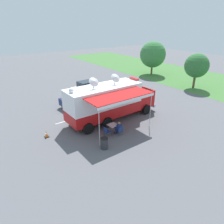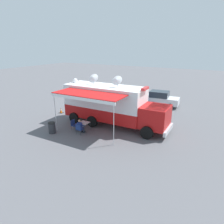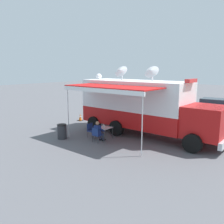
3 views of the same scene
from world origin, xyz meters
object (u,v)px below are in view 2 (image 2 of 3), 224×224
(water_bottle, at_px, (84,122))
(car_behind_truck, at_px, (160,99))
(folding_chair_at_table, at_px, (79,129))
(car_far_corner, at_px, (128,101))
(folding_chair_beside_table, at_px, (74,124))
(traffic_cone, at_px, (61,110))
(folding_table, at_px, (84,123))
(command_truck, at_px, (112,104))
(trash_bin, at_px, (52,128))
(seated_responder, at_px, (80,126))

(water_bottle, relative_size, car_behind_truck, 0.05)
(folding_chair_at_table, relative_size, car_far_corner, 0.20)
(folding_chair_beside_table, xyz_separation_m, traffic_cone, (-2.83, -4.12, -0.23))
(folding_table, relative_size, traffic_cone, 1.39)
(command_truck, height_order, folding_chair_at_table, command_truck)
(folding_chair_at_table, height_order, car_far_corner, car_far_corner)
(traffic_cone, height_order, car_far_corner, car_far_corner)
(command_truck, bearing_deg, car_far_corner, -170.44)
(folding_table, height_order, traffic_cone, folding_table)
(water_bottle, xyz_separation_m, trash_bin, (1.51, -2.12, -0.38))
(folding_table, xyz_separation_m, traffic_cone, (-2.57, -4.97, -0.39))
(car_behind_truck, bearing_deg, trash_bin, -24.10)
(command_truck, relative_size, car_behind_truck, 2.19)
(folding_chair_beside_table, relative_size, car_far_corner, 0.20)
(folding_chair_beside_table, bearing_deg, folding_chair_at_table, 61.10)
(car_far_corner, bearing_deg, water_bottle, -3.18)
(folding_table, bearing_deg, trash_bin, -50.46)
(folding_chair_at_table, distance_m, seated_responder, 0.23)
(folding_chair_beside_table, distance_m, seated_responder, 1.05)
(water_bottle, height_order, folding_chair_at_table, water_bottle)
(seated_responder, distance_m, traffic_cone, 6.02)
(command_truck, relative_size, folding_table, 11.77)
(folding_chair_beside_table, xyz_separation_m, seated_responder, (0.35, 0.98, 0.14))
(traffic_cone, xyz_separation_m, car_behind_truck, (-7.73, 8.32, 0.60))
(seated_responder, height_order, trash_bin, seated_responder)
(folding_chair_beside_table, relative_size, traffic_cone, 1.50)
(water_bottle, distance_m, folding_chair_at_table, 0.73)
(traffic_cone, bearing_deg, folding_chair_at_table, 56.52)
(folding_chair_at_table, height_order, traffic_cone, folding_chair_at_table)
(folding_table, distance_m, car_behind_truck, 10.84)
(trash_bin, bearing_deg, car_far_corner, 164.29)
(traffic_cone, relative_size, car_behind_truck, 0.13)
(folding_chair_at_table, relative_size, seated_responder, 0.70)
(folding_table, distance_m, water_bottle, 0.25)
(folding_chair_at_table, bearing_deg, seated_responder, -179.40)
(folding_table, xyz_separation_m, trash_bin, (1.65, -1.99, -0.22))
(command_truck, relative_size, traffic_cone, 16.41)
(car_behind_truck, bearing_deg, traffic_cone, -47.10)
(folding_table, distance_m, seated_responder, 0.62)
(folding_chair_at_table, height_order, car_behind_truck, car_behind_truck)
(water_bottle, distance_m, seated_responder, 0.50)
(car_far_corner, bearing_deg, traffic_cone, -48.98)
(folding_table, bearing_deg, car_behind_truck, 161.98)
(command_truck, xyz_separation_m, folding_chair_at_table, (3.08, -1.27, -1.43))
(seated_responder, distance_m, trash_bin, 2.37)
(car_behind_truck, xyz_separation_m, car_far_corner, (2.94, -2.81, 0.00))
(command_truck, height_order, seated_responder, command_truck)
(trash_bin, bearing_deg, command_truck, 139.21)
(folding_chair_beside_table, height_order, car_far_corner, car_far_corner)
(water_bottle, bearing_deg, command_truck, 152.29)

